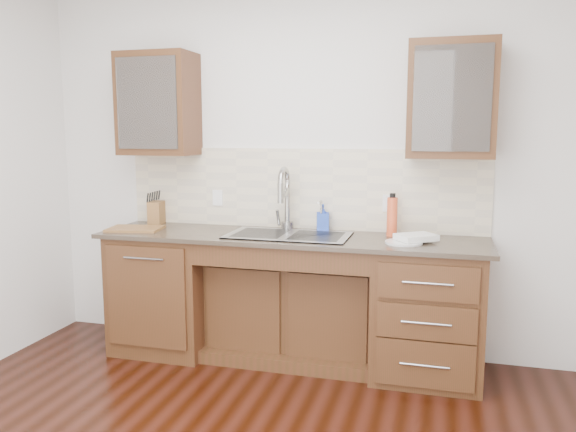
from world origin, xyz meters
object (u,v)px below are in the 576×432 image
(soap_bottle, at_px, (323,218))
(cutting_board, at_px, (135,229))
(water_bottle, at_px, (392,217))
(plate, at_px, (404,242))
(knife_block, at_px, (156,213))

(soap_bottle, height_order, cutting_board, soap_bottle)
(water_bottle, distance_m, plate, 0.30)
(plate, bearing_deg, knife_block, 171.07)
(water_bottle, bearing_deg, plate, -68.47)
(soap_bottle, bearing_deg, plate, -41.19)
(soap_bottle, xyz_separation_m, knife_block, (-1.32, -0.03, -0.01))
(plate, height_order, cutting_board, cutting_board)
(knife_block, xyz_separation_m, cutting_board, (-0.02, -0.30, -0.08))
(plate, xyz_separation_m, knife_block, (-1.92, 0.30, 0.08))
(knife_block, bearing_deg, plate, -17.89)
(plate, distance_m, cutting_board, 1.94)
(soap_bottle, distance_m, plate, 0.69)
(knife_block, bearing_deg, soap_bottle, -7.85)
(soap_bottle, xyz_separation_m, plate, (0.60, -0.33, -0.09))
(knife_block, distance_m, cutting_board, 0.31)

